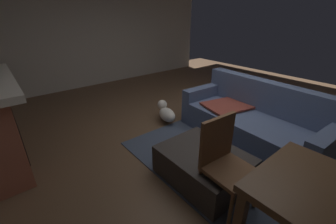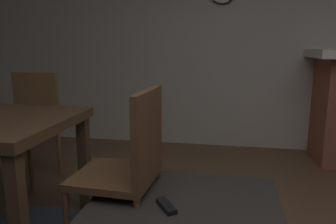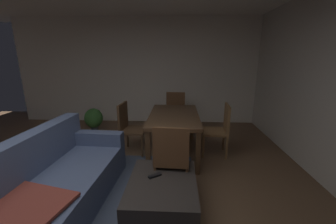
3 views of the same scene
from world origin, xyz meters
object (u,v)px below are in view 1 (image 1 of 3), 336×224
at_px(ottoman_coffee_table, 203,166).
at_px(dining_chair_west, 224,158).
at_px(tv_remote, 215,152).
at_px(couch, 253,121).
at_px(small_dog, 166,113).

bearing_deg(ottoman_coffee_table, dining_chair_west, -16.14).
bearing_deg(tv_remote, couch, 66.65).
xyz_separation_m(couch, tv_remote, (0.22, -1.15, 0.07)).
height_order(ottoman_coffee_table, small_dog, small_dog).
xyz_separation_m(ottoman_coffee_table, small_dog, (-1.42, 0.58, 0.01)).
distance_m(dining_chair_west, small_dog, 1.90).
xyz_separation_m(dining_chair_west, small_dog, (-1.74, 0.67, -0.33)).
bearing_deg(ottoman_coffee_table, tv_remote, 49.97).
height_order(couch, tv_remote, couch).
bearing_deg(dining_chair_west, tv_remote, 142.16).
bearing_deg(tv_remote, small_dog, 128.20).
distance_m(couch, ottoman_coffee_table, 1.26).
xyz_separation_m(couch, dining_chair_west, (0.46, -1.34, 0.21)).
xyz_separation_m(ottoman_coffee_table, tv_remote, (0.08, 0.10, 0.19)).
relative_size(ottoman_coffee_table, small_dog, 2.01).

